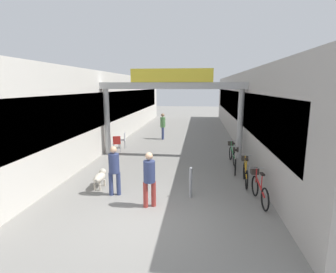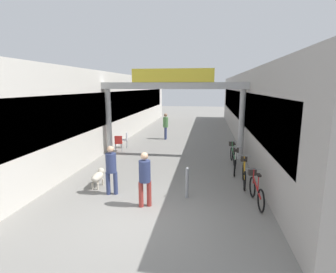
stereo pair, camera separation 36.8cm
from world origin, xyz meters
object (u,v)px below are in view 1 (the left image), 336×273
bicycle_orange_second (245,171)px  dog_on_leash (100,177)px  pedestrian_companion (149,176)px  cafe_chair_red_nearer (117,142)px  bicycle_green_farthest (232,153)px  cafe_chair_aluminium_farther (123,139)px  pedestrian_carrying_crate (163,124)px  bicycle_red_nearest (259,188)px  pedestrian_with_dog (114,168)px  bollard_post_metal (191,182)px  bicycle_silver_third (235,161)px

bicycle_orange_second → dog_on_leash: bearing=-168.4°
pedestrian_companion → cafe_chair_red_nearer: bearing=115.5°
bicycle_orange_second → cafe_chair_red_nearer: size_ratio=1.90×
bicycle_green_farthest → cafe_chair_aluminium_farther: bearing=159.6°
pedestrian_carrying_crate → bicycle_green_farthest: bearing=-51.7°
pedestrian_companion → bicycle_red_nearest: 3.39m
cafe_chair_red_nearer → bicycle_green_farthest: bearing=-11.8°
bicycle_green_farthest → pedestrian_with_dog: bearing=-134.9°
bicycle_red_nearest → bollard_post_metal: bollard_post_metal is taller
pedestrian_carrying_crate → bicycle_silver_third: pedestrian_carrying_crate is taller
pedestrian_companion → bicycle_green_farthest: size_ratio=0.98×
bicycle_red_nearest → bicycle_orange_second: size_ratio=1.00×
pedestrian_with_dog → bicycle_orange_second: bearing=20.3°
bollard_post_metal → pedestrian_with_dog: bearing=-177.6°
pedestrian_with_dog → pedestrian_companion: bearing=-28.6°
pedestrian_with_dog → bollard_post_metal: pedestrian_with_dog is taller
bicycle_silver_third → pedestrian_companion: bearing=-128.5°
bicycle_silver_third → bicycle_green_farthest: size_ratio=1.00×
dog_on_leash → bollard_post_metal: size_ratio=0.81×
bicycle_green_farthest → pedestrian_carrying_crate: bearing=128.3°
bicycle_silver_third → bicycle_green_farthest: (0.02, 1.25, 0.00)m
cafe_chair_aluminium_farther → bollard_post_metal: bearing=-57.4°
pedestrian_with_dog → pedestrian_carrying_crate: pedestrian_carrying_crate is taller
pedestrian_carrying_crate → bicycle_orange_second: size_ratio=1.03×
bicycle_orange_second → bollard_post_metal: bearing=-142.0°
pedestrian_carrying_crate → bicycle_red_nearest: bearing=-65.2°
bicycle_green_farthest → bollard_post_metal: bearing=-113.3°
bicycle_orange_second → bicycle_green_farthest: same height
bicycle_silver_third → bollard_post_metal: (-1.78, -2.91, 0.08)m
pedestrian_companion → pedestrian_carrying_crate: (-0.98, 9.97, 0.05)m
bicycle_red_nearest → bollard_post_metal: 2.10m
dog_on_leash → bicycle_green_farthest: size_ratio=0.48×
pedestrian_companion → cafe_chair_red_nearer: pedestrian_companion is taller
bicycle_red_nearest → pedestrian_companion: bearing=-166.8°
dog_on_leash → bicycle_red_nearest: 5.29m
bicycle_green_farthest → cafe_chair_red_nearer: 6.04m
pedestrian_with_dog → cafe_chair_red_nearer: pedestrian_with_dog is taller
pedestrian_companion → bicycle_orange_second: 3.93m
bicycle_red_nearest → cafe_chair_aluminium_farther: (-6.15, 6.37, 0.10)m
pedestrian_carrying_crate → cafe_chair_aluminium_farther: size_ratio=1.95×
bollard_post_metal → cafe_chair_aluminium_farther: 7.52m
bicycle_silver_third → cafe_chair_aluminium_farther: (-5.84, 3.43, 0.10)m
pedestrian_carrying_crate → bicycle_orange_second: (4.11, -7.64, -0.56)m
pedestrian_companion → bicycle_silver_third: pedestrian_companion is taller
bicycle_orange_second → bollard_post_metal: size_ratio=1.67×
bollard_post_metal → cafe_chair_red_nearer: 6.79m
pedestrian_with_dog → bicycle_red_nearest: 4.57m
pedestrian_carrying_crate → cafe_chair_red_nearer: bearing=-117.5°
bicycle_red_nearest → bollard_post_metal: (-2.09, 0.04, 0.08)m
bicycle_red_nearest → cafe_chair_red_nearer: 8.26m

